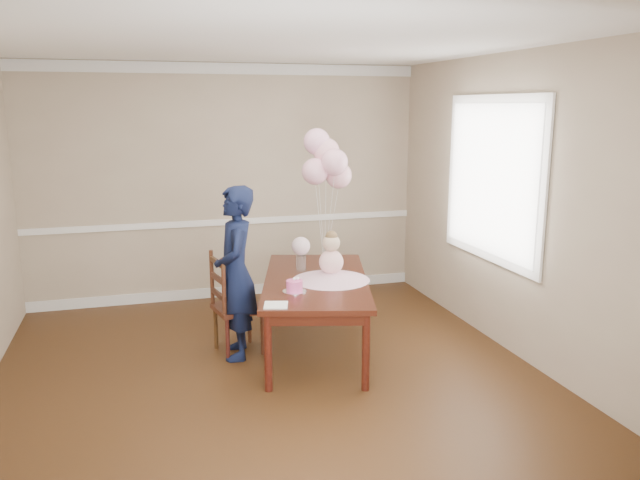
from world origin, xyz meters
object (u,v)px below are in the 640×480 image
at_px(dining_chair_seat, 238,308).
at_px(woman, 236,273).
at_px(birthday_cake, 294,286).
at_px(dining_table_top, 316,281).

height_order(dining_chair_seat, woman, woman).
bearing_deg(woman, birthday_cake, 52.27).
xyz_separation_m(dining_table_top, birthday_cake, (-0.29, -0.35, 0.08)).
distance_m(dining_chair_seat, woman, 0.37).
distance_m(dining_table_top, birthday_cake, 0.46).
relative_size(dining_table_top, dining_chair_seat, 4.51).
distance_m(birthday_cake, dining_chair_seat, 0.73).
xyz_separation_m(dining_table_top, woman, (-0.72, 0.07, 0.11)).
bearing_deg(birthday_cake, dining_table_top, 50.98).
height_order(birthday_cake, dining_chair_seat, birthday_cake).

